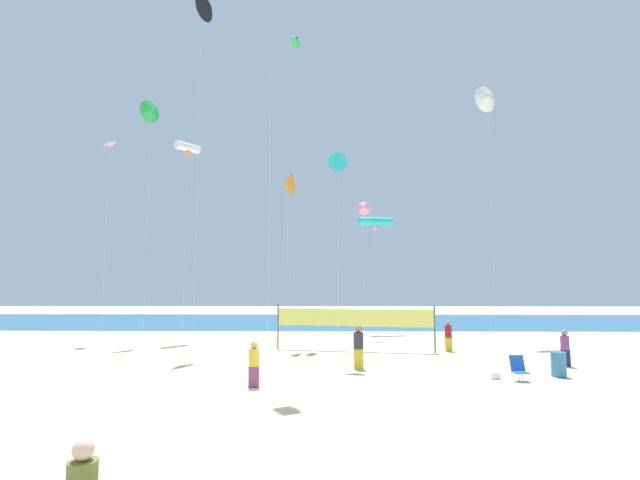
{
  "coord_description": "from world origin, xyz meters",
  "views": [
    {
      "loc": [
        1.49,
        -16.36,
        3.5
      ],
      "look_at": [
        1.07,
        7.73,
        5.76
      ],
      "focal_mm": 26.63,
      "sensor_mm": 36.0,
      "label": 1
    }
  ],
  "objects_px": {
    "trash_barrel": "(559,364)",
    "kite_cyan_tube": "(375,222)",
    "kite_pink_diamond": "(109,145)",
    "kite_green_inflatable": "(296,44)",
    "kite_white_delta": "(488,98)",
    "kite_green_delta": "(151,112)",
    "kite_pink_delta": "(363,208)",
    "kite_cyan_delta": "(338,163)",
    "beach_handbag": "(496,376)",
    "kite_white_tube": "(188,148)",
    "volleyball_net": "(354,319)",
    "beachgoer_charcoal_shirt": "(358,345)",
    "folding_beach_chair": "(519,368)",
    "beachgoer_mustard_shirt": "(254,362)",
    "kite_orange_delta": "(288,185)",
    "kite_black_delta": "(202,9)",
    "beachgoer_maroon_shirt": "(448,335)",
    "beachgoer_plum_shirt": "(565,347)"
  },
  "relations": [
    {
      "from": "trash_barrel",
      "to": "kite_cyan_tube",
      "type": "xyz_separation_m",
      "value": [
        -5.23,
        16.8,
        7.7
      ]
    },
    {
      "from": "kite_cyan_tube",
      "to": "kite_cyan_delta",
      "type": "bearing_deg",
      "value": -103.1
    },
    {
      "from": "kite_cyan_tube",
      "to": "kite_white_tube",
      "type": "relative_size",
      "value": 0.65
    },
    {
      "from": "beachgoer_mustard_shirt",
      "to": "kite_cyan_tube",
      "type": "xyz_separation_m",
      "value": [
        6.1,
        18.88,
        7.33
      ]
    },
    {
      "from": "kite_pink_delta",
      "to": "kite_orange_delta",
      "type": "bearing_deg",
      "value": -133.69
    },
    {
      "from": "beachgoer_charcoal_shirt",
      "to": "kite_green_delta",
      "type": "distance_m",
      "value": 21.27
    },
    {
      "from": "kite_orange_delta",
      "to": "kite_cyan_delta",
      "type": "relative_size",
      "value": 1.02
    },
    {
      "from": "kite_orange_delta",
      "to": "kite_white_delta",
      "type": "height_order",
      "value": "kite_white_delta"
    },
    {
      "from": "kite_black_delta",
      "to": "kite_white_tube",
      "type": "xyz_separation_m",
      "value": [
        -1.78,
        3.76,
        -7.6
      ]
    },
    {
      "from": "beachgoer_charcoal_shirt",
      "to": "kite_orange_delta",
      "type": "relative_size",
      "value": 0.18
    },
    {
      "from": "kite_cyan_delta",
      "to": "kite_pink_diamond",
      "type": "relative_size",
      "value": 0.75
    },
    {
      "from": "kite_white_tube",
      "to": "kite_green_delta",
      "type": "xyz_separation_m",
      "value": [
        -2.08,
        -1.27,
        2.08
      ]
    },
    {
      "from": "folding_beach_chair",
      "to": "kite_cyan_tube",
      "type": "distance_m",
      "value": 19.47
    },
    {
      "from": "beachgoer_maroon_shirt",
      "to": "beach_handbag",
      "type": "bearing_deg",
      "value": -78.63
    },
    {
      "from": "trash_barrel",
      "to": "beachgoer_charcoal_shirt",
      "type": "bearing_deg",
      "value": 168.51
    },
    {
      "from": "kite_pink_diamond",
      "to": "kite_green_delta",
      "type": "relative_size",
      "value": 0.84
    },
    {
      "from": "beachgoer_plum_shirt",
      "to": "volleyball_net",
      "type": "bearing_deg",
      "value": 73.44
    },
    {
      "from": "trash_barrel",
      "to": "kite_white_tube",
      "type": "relative_size",
      "value": 0.07
    },
    {
      "from": "kite_orange_delta",
      "to": "kite_white_tube",
      "type": "bearing_deg",
      "value": 149.96
    },
    {
      "from": "beach_handbag",
      "to": "kite_pink_delta",
      "type": "distance_m",
      "value": 16.8
    },
    {
      "from": "kite_white_delta",
      "to": "kite_green_delta",
      "type": "distance_m",
      "value": 22.19
    },
    {
      "from": "kite_pink_diamond",
      "to": "kite_green_inflatable",
      "type": "bearing_deg",
      "value": 2.44
    },
    {
      "from": "beachgoer_maroon_shirt",
      "to": "kite_green_inflatable",
      "type": "height_order",
      "value": "kite_green_inflatable"
    },
    {
      "from": "beach_handbag",
      "to": "kite_orange_delta",
      "type": "relative_size",
      "value": 0.03
    },
    {
      "from": "kite_black_delta",
      "to": "kite_white_delta",
      "type": "bearing_deg",
      "value": 9.58
    },
    {
      "from": "kite_green_inflatable",
      "to": "trash_barrel",
      "type": "bearing_deg",
      "value": -48.04
    },
    {
      "from": "volleyball_net",
      "to": "kite_black_delta",
      "type": "xyz_separation_m",
      "value": [
        -9.09,
        1.87,
        18.66
      ]
    },
    {
      "from": "beachgoer_mustard_shirt",
      "to": "kite_green_inflatable",
      "type": "bearing_deg",
      "value": 117.44
    },
    {
      "from": "kite_pink_delta",
      "to": "kite_cyan_delta",
      "type": "bearing_deg",
      "value": -101.08
    },
    {
      "from": "beach_handbag",
      "to": "kite_green_delta",
      "type": "distance_m",
      "value": 25.92
    },
    {
      "from": "beachgoer_charcoal_shirt",
      "to": "kite_white_delta",
      "type": "bearing_deg",
      "value": -49.26
    },
    {
      "from": "volleyball_net",
      "to": "beach_handbag",
      "type": "relative_size",
      "value": 25.79
    },
    {
      "from": "beachgoer_mustard_shirt",
      "to": "trash_barrel",
      "type": "relative_size",
      "value": 1.68
    },
    {
      "from": "kite_white_delta",
      "to": "kite_black_delta",
      "type": "xyz_separation_m",
      "value": [
        -18.31,
        -3.09,
        4.53
      ]
    },
    {
      "from": "beachgoer_maroon_shirt",
      "to": "folding_beach_chair",
      "type": "xyz_separation_m",
      "value": [
        0.65,
        -7.58,
        -0.39
      ]
    },
    {
      "from": "trash_barrel",
      "to": "kite_pink_diamond",
      "type": "height_order",
      "value": "kite_pink_diamond"
    },
    {
      "from": "kite_cyan_delta",
      "to": "beachgoer_plum_shirt",
      "type": "bearing_deg",
      "value": -7.41
    },
    {
      "from": "beach_handbag",
      "to": "kite_cyan_delta",
      "type": "relative_size",
      "value": 0.03
    },
    {
      "from": "kite_pink_diamond",
      "to": "kite_pink_delta",
      "type": "bearing_deg",
      "value": 5.96
    },
    {
      "from": "beachgoer_mustard_shirt",
      "to": "folding_beach_chair",
      "type": "relative_size",
      "value": 1.77
    },
    {
      "from": "kite_pink_diamond",
      "to": "kite_black_delta",
      "type": "bearing_deg",
      "value": -22.79
    },
    {
      "from": "kite_white_delta",
      "to": "kite_green_delta",
      "type": "xyz_separation_m",
      "value": [
        -22.16,
        -0.6,
        -0.99
      ]
    },
    {
      "from": "beachgoer_charcoal_shirt",
      "to": "kite_black_delta",
      "type": "distance_m",
      "value": 22.55
    },
    {
      "from": "volleyball_net",
      "to": "kite_orange_delta",
      "type": "relative_size",
      "value": 0.84
    },
    {
      "from": "kite_cyan_delta",
      "to": "kite_pink_delta",
      "type": "bearing_deg",
      "value": 78.92
    },
    {
      "from": "beachgoer_mustard_shirt",
      "to": "kite_green_inflatable",
      "type": "relative_size",
      "value": 0.08
    },
    {
      "from": "beachgoer_mustard_shirt",
      "to": "kite_orange_delta",
      "type": "relative_size",
      "value": 0.16
    },
    {
      "from": "beach_handbag",
      "to": "kite_white_tube",
      "type": "relative_size",
      "value": 0.02
    },
    {
      "from": "volleyball_net",
      "to": "kite_pink_diamond",
      "type": "height_order",
      "value": "kite_pink_diamond"
    },
    {
      "from": "kite_white_delta",
      "to": "kite_pink_diamond",
      "type": "height_order",
      "value": "kite_white_delta"
    }
  ]
}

